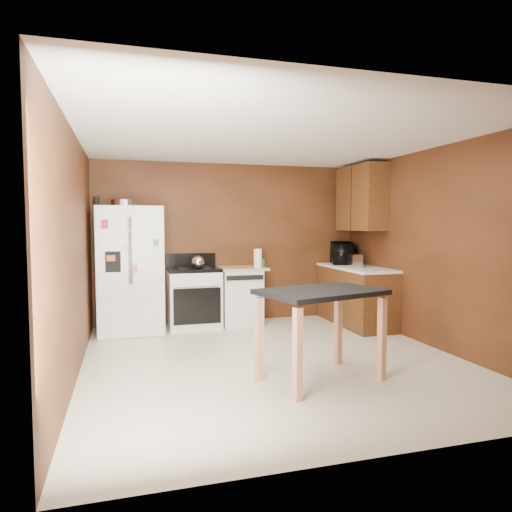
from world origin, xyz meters
name	(u,v)px	position (x,y,z in m)	size (l,w,h in m)	color
floor	(275,360)	(0.00, 0.00, 0.00)	(4.50, 4.50, 0.00)	white
ceiling	(275,138)	(0.00, 0.00, 2.50)	(4.50, 4.50, 0.00)	white
wall_back	(231,243)	(0.00, 2.25, 1.25)	(4.20, 4.20, 0.00)	#5E2C18
wall_front	(384,271)	(0.00, -2.25, 1.25)	(4.20, 4.20, 0.00)	#5E2C18
wall_left	(74,254)	(-2.10, 0.00, 1.25)	(4.50, 4.50, 0.00)	#5E2C18
wall_right	(435,248)	(2.10, 0.00, 1.25)	(4.50, 4.50, 0.00)	#5E2C18
roasting_pan	(124,203)	(-1.62, 1.86, 1.85)	(0.36, 0.36, 0.09)	silver
pen_cup	(96,201)	(-1.99, 1.77, 1.86)	(0.08, 0.08, 0.12)	black
kettle	(198,262)	(-0.60, 1.77, 1.00)	(0.19, 0.19, 0.19)	silver
paper_towel	(258,258)	(0.32, 1.79, 1.03)	(0.12, 0.12, 0.28)	white
green_canister	(261,263)	(0.43, 1.97, 0.95)	(0.10, 0.10, 0.11)	green
toaster	(355,261)	(1.75, 1.40, 1.00)	(0.16, 0.26, 0.19)	silver
microwave	(341,254)	(1.80, 1.95, 1.06)	(0.59, 0.40, 0.33)	black
refrigerator	(130,270)	(-1.55, 1.86, 0.90)	(0.90, 0.80, 1.80)	white
gas_range	(194,297)	(-0.64, 1.92, 0.46)	(0.76, 0.68, 1.10)	white
dishwasher	(240,295)	(0.08, 1.95, 0.45)	(0.78, 0.63, 0.89)	white
right_cabinets	(357,266)	(1.84, 1.48, 0.91)	(0.63, 1.58, 2.45)	brown
island	(321,304)	(0.23, -0.74, 0.76)	(1.32, 1.06, 0.91)	black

